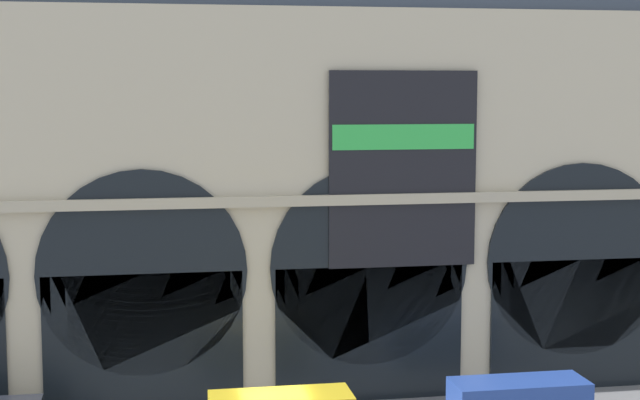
{
  "coord_description": "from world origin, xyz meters",
  "views": [
    {
      "loc": [
        -4.42,
        -34.69,
        13.29
      ],
      "look_at": [
        2.6,
        5.0,
        8.67
      ],
      "focal_mm": 54.81,
      "sensor_mm": 36.0,
      "label": 1
    }
  ],
  "objects": [
    {
      "name": "station_building",
      "position": [
        0.04,
        7.22,
        10.36
      ],
      "size": [
        49.15,
        4.83,
        21.48
      ],
      "color": "beige",
      "rests_on": "ground"
    }
  ]
}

